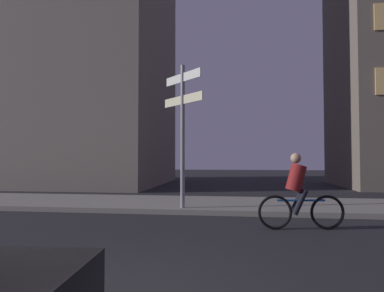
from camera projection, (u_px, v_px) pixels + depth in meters
sidewalk_kerb at (193, 204)px, 10.45m from camera, size 40.00×3.25×0.14m
signpost at (183, 122)px, 9.31m from camera, size 1.26×1.26×3.94m
cyclist at (299, 194)px, 7.09m from camera, size 1.81×0.38×1.61m
building_left_block at (67, 9)px, 19.93m from camera, size 11.41×8.88×20.65m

